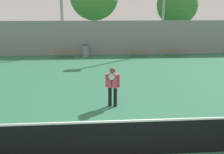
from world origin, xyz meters
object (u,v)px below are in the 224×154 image
at_px(bench_courtside_far, 138,51).
at_px(bench_courtside_near, 66,52).
at_px(tennis_net, 130,138).
at_px(trash_bin, 86,51).
at_px(tree_green_broad, 177,5).
at_px(bench_adjacent_court, 173,51).
at_px(tennis_player, 113,84).

bearing_deg(bench_courtside_far, bench_courtside_near, 180.00).
relative_size(tennis_net, trash_bin, 11.77).
bearing_deg(bench_courtside_far, tree_green_broad, 50.78).
bearing_deg(trash_bin, tree_green_broad, 32.26).
relative_size(bench_adjacent_court, tree_green_broad, 0.33).
distance_m(tennis_net, tree_green_broad, 23.21).
height_order(bench_adjacent_court, tree_green_broad, tree_green_broad).
height_order(tennis_player, bench_adjacent_court, tennis_player).
relative_size(tennis_player, bench_courtside_far, 0.98).
bearing_deg(tennis_player, tennis_net, -74.25).
relative_size(tennis_player, trash_bin, 1.62).
bearing_deg(bench_courtside_near, tennis_player, -75.92).
bearing_deg(bench_adjacent_court, bench_courtside_far, 180.00).
height_order(tennis_player, tree_green_broad, tree_green_broad).
distance_m(bench_courtside_near, trash_bin, 1.61).
xyz_separation_m(tennis_net, trash_bin, (-1.43, 15.46, -0.02)).
distance_m(bench_courtside_near, tree_green_broad, 13.28).
bearing_deg(tree_green_broad, bench_adjacent_court, -109.26).
bearing_deg(trash_bin, bench_courtside_far, -3.68).
bearing_deg(trash_bin, bench_courtside_near, -169.97).
height_order(tennis_net, bench_courtside_near, tennis_net).
bearing_deg(tennis_player, bench_courtside_far, 88.52).
relative_size(bench_courtside_near, trash_bin, 1.76).
xyz_separation_m(tennis_player, tree_green_broad, (8.19, 17.74, 3.36)).
height_order(tennis_net, tree_green_broad, tree_green_broad).
bearing_deg(tennis_net, trash_bin, 95.29).
relative_size(bench_courtside_far, bench_adjacent_court, 0.78).
bearing_deg(tennis_player, bench_courtside_near, 117.62).
bearing_deg(trash_bin, tennis_net, -84.71).
distance_m(tennis_player, bench_adjacent_court, 12.96).
bearing_deg(bench_courtside_near, tennis_net, -78.74).
bearing_deg(tennis_net, bench_courtside_near, 101.26).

